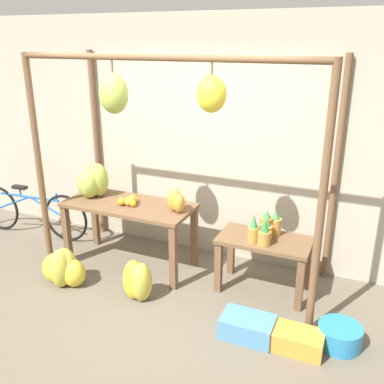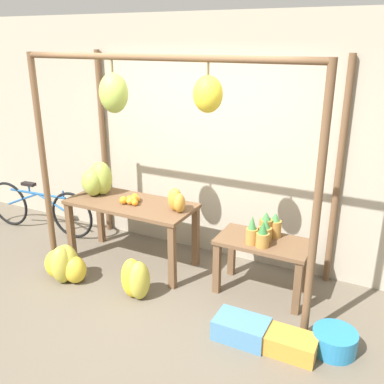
{
  "view_description": "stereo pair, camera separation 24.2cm",
  "coord_description": "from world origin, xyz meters",
  "px_view_note": "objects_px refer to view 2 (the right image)",
  "views": [
    {
      "loc": [
        1.81,
        -2.92,
        2.52
      ],
      "look_at": [
        0.14,
        0.91,
        1.02
      ],
      "focal_mm": 40.0,
      "sensor_mm": 36.0,
      "label": 1
    },
    {
      "loc": [
        2.03,
        -2.82,
        2.52
      ],
      "look_at": [
        0.14,
        0.91,
        1.02
      ],
      "focal_mm": 40.0,
      "sensor_mm": 36.0,
      "label": 2
    }
  ],
  "objects_px": {
    "orange_pile": "(132,199)",
    "banana_pile_ground_right": "(136,279)",
    "parked_bicycle": "(39,208)",
    "papaya_pile": "(177,201)",
    "banana_pile_ground_left": "(65,265)",
    "blue_bucket": "(334,341)",
    "pineapple_cluster": "(265,230)",
    "fruit_crate_white": "(241,329)",
    "banana_pile_on_table": "(97,180)",
    "fruit_crate_purple": "(291,344)"
  },
  "relations": [
    {
      "from": "orange_pile",
      "to": "banana_pile_ground_right",
      "type": "relative_size",
      "value": 0.54
    },
    {
      "from": "parked_bicycle",
      "to": "papaya_pile",
      "type": "height_order",
      "value": "papaya_pile"
    },
    {
      "from": "banana_pile_ground_left",
      "to": "papaya_pile",
      "type": "relative_size",
      "value": 2.15
    },
    {
      "from": "blue_bucket",
      "to": "papaya_pile",
      "type": "distance_m",
      "value": 2.04
    },
    {
      "from": "pineapple_cluster",
      "to": "fruit_crate_white",
      "type": "distance_m",
      "value": 1.0
    },
    {
      "from": "banana_pile_ground_right",
      "to": "blue_bucket",
      "type": "distance_m",
      "value": 1.96
    },
    {
      "from": "orange_pile",
      "to": "banana_pile_ground_right",
      "type": "distance_m",
      "value": 0.94
    },
    {
      "from": "fruit_crate_white",
      "to": "blue_bucket",
      "type": "relative_size",
      "value": 1.25
    },
    {
      "from": "banana_pile_ground_right",
      "to": "fruit_crate_white",
      "type": "relative_size",
      "value": 0.92
    },
    {
      "from": "banana_pile_ground_left",
      "to": "banana_pile_ground_right",
      "type": "height_order",
      "value": "banana_pile_ground_right"
    },
    {
      "from": "banana_pile_on_table",
      "to": "orange_pile",
      "type": "distance_m",
      "value": 0.56
    },
    {
      "from": "banana_pile_on_table",
      "to": "parked_bicycle",
      "type": "height_order",
      "value": "banana_pile_on_table"
    },
    {
      "from": "blue_bucket",
      "to": "parked_bicycle",
      "type": "height_order",
      "value": "parked_bicycle"
    },
    {
      "from": "orange_pile",
      "to": "pineapple_cluster",
      "type": "xyz_separation_m",
      "value": [
        1.53,
        0.08,
        -0.09
      ]
    },
    {
      "from": "orange_pile",
      "to": "banana_pile_ground_left",
      "type": "distance_m",
      "value": 1.02
    },
    {
      "from": "pineapple_cluster",
      "to": "banana_pile_ground_left",
      "type": "height_order",
      "value": "pineapple_cluster"
    },
    {
      "from": "banana_pile_ground_left",
      "to": "papaya_pile",
      "type": "distance_m",
      "value": 1.42
    },
    {
      "from": "banana_pile_on_table",
      "to": "fruit_crate_white",
      "type": "bearing_deg",
      "value": -19.65
    },
    {
      "from": "orange_pile",
      "to": "parked_bicycle",
      "type": "height_order",
      "value": "orange_pile"
    },
    {
      "from": "orange_pile",
      "to": "papaya_pile",
      "type": "distance_m",
      "value": 0.58
    },
    {
      "from": "banana_pile_ground_left",
      "to": "parked_bicycle",
      "type": "bearing_deg",
      "value": 145.3
    },
    {
      "from": "blue_bucket",
      "to": "parked_bicycle",
      "type": "bearing_deg",
      "value": 170.57
    },
    {
      "from": "fruit_crate_white",
      "to": "papaya_pile",
      "type": "xyz_separation_m",
      "value": [
        -1.04,
        0.72,
        0.79
      ]
    },
    {
      "from": "orange_pile",
      "to": "banana_pile_ground_left",
      "type": "bearing_deg",
      "value": -124.93
    },
    {
      "from": "pineapple_cluster",
      "to": "banana_pile_ground_right",
      "type": "xyz_separation_m",
      "value": [
        -1.11,
        -0.68,
        -0.5
      ]
    },
    {
      "from": "banana_pile_on_table",
      "to": "fruit_crate_purple",
      "type": "bearing_deg",
      "value": -16.3
    },
    {
      "from": "banana_pile_ground_right",
      "to": "parked_bicycle",
      "type": "height_order",
      "value": "parked_bicycle"
    },
    {
      "from": "banana_pile_ground_right",
      "to": "papaya_pile",
      "type": "relative_size",
      "value": 1.69
    },
    {
      "from": "blue_bucket",
      "to": "fruit_crate_purple",
      "type": "height_order",
      "value": "blue_bucket"
    },
    {
      "from": "blue_bucket",
      "to": "fruit_crate_purple",
      "type": "bearing_deg",
      "value": -148.69
    },
    {
      "from": "banana_pile_on_table",
      "to": "blue_bucket",
      "type": "bearing_deg",
      "value": -10.97
    },
    {
      "from": "orange_pile",
      "to": "pineapple_cluster",
      "type": "relative_size",
      "value": 0.58
    },
    {
      "from": "pineapple_cluster",
      "to": "parked_bicycle",
      "type": "relative_size",
      "value": 0.24
    },
    {
      "from": "fruit_crate_purple",
      "to": "banana_pile_ground_left",
      "type": "bearing_deg",
      "value": 179.27
    },
    {
      "from": "papaya_pile",
      "to": "fruit_crate_purple",
      "type": "bearing_deg",
      "value": -25.55
    },
    {
      "from": "blue_bucket",
      "to": "papaya_pile",
      "type": "xyz_separation_m",
      "value": [
        -1.8,
        0.52,
        0.79
      ]
    },
    {
      "from": "fruit_crate_purple",
      "to": "banana_pile_ground_right",
      "type": "bearing_deg",
      "value": 176.51
    },
    {
      "from": "parked_bicycle",
      "to": "fruit_crate_purple",
      "type": "relative_size",
      "value": 4.07
    },
    {
      "from": "orange_pile",
      "to": "parked_bicycle",
      "type": "relative_size",
      "value": 0.14
    },
    {
      "from": "fruit_crate_white",
      "to": "papaya_pile",
      "type": "bearing_deg",
      "value": 145.34
    },
    {
      "from": "blue_bucket",
      "to": "parked_bicycle",
      "type": "relative_size",
      "value": 0.22
    },
    {
      "from": "pineapple_cluster",
      "to": "blue_bucket",
      "type": "relative_size",
      "value": 1.08
    },
    {
      "from": "fruit_crate_white",
      "to": "fruit_crate_purple",
      "type": "height_order",
      "value": "fruit_crate_white"
    },
    {
      "from": "orange_pile",
      "to": "fruit_crate_white",
      "type": "xyz_separation_m",
      "value": [
        1.61,
        -0.7,
        -0.71
      ]
    },
    {
      "from": "pineapple_cluster",
      "to": "banana_pile_ground_left",
      "type": "relative_size",
      "value": 0.73
    },
    {
      "from": "banana_pile_ground_left",
      "to": "parked_bicycle",
      "type": "distance_m",
      "value": 1.47
    },
    {
      "from": "parked_bicycle",
      "to": "pineapple_cluster",
      "type": "bearing_deg",
      "value": -1.52
    },
    {
      "from": "orange_pile",
      "to": "banana_pile_ground_left",
      "type": "xyz_separation_m",
      "value": [
        -0.46,
        -0.66,
        -0.62
      ]
    },
    {
      "from": "banana_pile_ground_left",
      "to": "papaya_pile",
      "type": "xyz_separation_m",
      "value": [
        1.04,
        0.68,
        0.7
      ]
    },
    {
      "from": "orange_pile",
      "to": "fruit_crate_purple",
      "type": "relative_size",
      "value": 0.56
    }
  ]
}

